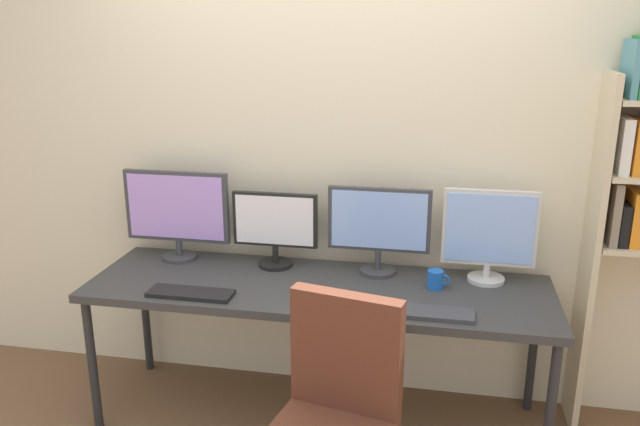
{
  "coord_description": "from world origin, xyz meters",
  "views": [
    {
      "loc": [
        0.55,
        -2.19,
        1.96
      ],
      "look_at": [
        0.0,
        0.65,
        1.09
      ],
      "focal_mm": 35.66,
      "sensor_mm": 36.0,
      "label": 1
    }
  ],
  "objects_px": {
    "desk": "(318,295)",
    "computer_mouse": "(303,295)",
    "monitor_far_right": "(489,234)",
    "monitor_center_left": "(275,226)",
    "coffee_mug": "(436,279)",
    "monitor_center_right": "(379,225)",
    "keyboard_right": "(434,313)",
    "monitor_far_left": "(177,211)",
    "keyboard_left": "(191,293)"
  },
  "relations": [
    {
      "from": "monitor_center_right",
      "to": "keyboard_right",
      "type": "bearing_deg",
      "value": -56.45
    },
    {
      "from": "monitor_center_right",
      "to": "monitor_far_right",
      "type": "distance_m",
      "value": 0.53
    },
    {
      "from": "monitor_center_right",
      "to": "keyboard_right",
      "type": "distance_m",
      "value": 0.58
    },
    {
      "from": "desk",
      "to": "monitor_center_right",
      "type": "distance_m",
      "value": 0.46
    },
    {
      "from": "desk",
      "to": "keyboard_right",
      "type": "bearing_deg",
      "value": -22.33
    },
    {
      "from": "monitor_center_left",
      "to": "coffee_mug",
      "type": "height_order",
      "value": "monitor_center_left"
    },
    {
      "from": "desk",
      "to": "computer_mouse",
      "type": "height_order",
      "value": "computer_mouse"
    },
    {
      "from": "desk",
      "to": "monitor_far_right",
      "type": "xyz_separation_m",
      "value": [
        0.8,
        0.21,
        0.29
      ]
    },
    {
      "from": "keyboard_left",
      "to": "monitor_center_left",
      "type": "bearing_deg",
      "value": 56.45
    },
    {
      "from": "desk",
      "to": "monitor_far_right",
      "type": "relative_size",
      "value": 4.87
    },
    {
      "from": "monitor_far_right",
      "to": "keyboard_left",
      "type": "bearing_deg",
      "value": -161.99
    },
    {
      "from": "coffee_mug",
      "to": "monitor_far_right",
      "type": "bearing_deg",
      "value": 30.44
    },
    {
      "from": "computer_mouse",
      "to": "monitor_center_left",
      "type": "bearing_deg",
      "value": 121.5
    },
    {
      "from": "keyboard_left",
      "to": "coffee_mug",
      "type": "relative_size",
      "value": 3.77
    },
    {
      "from": "desk",
      "to": "monitor_center_right",
      "type": "height_order",
      "value": "monitor_center_right"
    },
    {
      "from": "monitor_far_left",
      "to": "computer_mouse",
      "type": "xyz_separation_m",
      "value": [
        0.76,
        -0.38,
        -0.25
      ]
    },
    {
      "from": "desk",
      "to": "keyboard_right",
      "type": "distance_m",
      "value": 0.61
    },
    {
      "from": "monitor_center_right",
      "to": "coffee_mug",
      "type": "distance_m",
      "value": 0.39
    },
    {
      "from": "desk",
      "to": "computer_mouse",
      "type": "bearing_deg",
      "value": -102.35
    },
    {
      "from": "keyboard_left",
      "to": "computer_mouse",
      "type": "relative_size",
      "value": 4.16
    },
    {
      "from": "desk",
      "to": "monitor_far_left",
      "type": "xyz_separation_m",
      "value": [
        -0.8,
        0.21,
        0.32
      ]
    },
    {
      "from": "coffee_mug",
      "to": "monitor_center_left",
      "type": "bearing_deg",
      "value": 170.25
    },
    {
      "from": "desk",
      "to": "keyboard_left",
      "type": "bearing_deg",
      "value": -157.67
    },
    {
      "from": "monitor_far_left",
      "to": "monitor_center_left",
      "type": "height_order",
      "value": "monitor_far_left"
    },
    {
      "from": "keyboard_left",
      "to": "coffee_mug",
      "type": "bearing_deg",
      "value": 15.03
    },
    {
      "from": "monitor_center_left",
      "to": "keyboard_right",
      "type": "distance_m",
      "value": 0.96
    },
    {
      "from": "monitor_center_left",
      "to": "monitor_far_right",
      "type": "xyz_separation_m",
      "value": [
        1.07,
        0.0,
        0.03
      ]
    },
    {
      "from": "monitor_center_right",
      "to": "computer_mouse",
      "type": "xyz_separation_m",
      "value": [
        -0.3,
        -0.38,
        -0.24
      ]
    },
    {
      "from": "computer_mouse",
      "to": "monitor_center_right",
      "type": "bearing_deg",
      "value": 51.21
    },
    {
      "from": "monitor_far_right",
      "to": "monitor_far_left",
      "type": "bearing_deg",
      "value": 180.0
    },
    {
      "from": "desk",
      "to": "keyboard_right",
      "type": "height_order",
      "value": "keyboard_right"
    },
    {
      "from": "keyboard_left",
      "to": "keyboard_right",
      "type": "xyz_separation_m",
      "value": [
        1.12,
        0.0,
        0.0
      ]
    },
    {
      "from": "desk",
      "to": "monitor_center_left",
      "type": "bearing_deg",
      "value": 141.49
    },
    {
      "from": "monitor_far_left",
      "to": "computer_mouse",
      "type": "bearing_deg",
      "value": -26.24
    },
    {
      "from": "monitor_far_left",
      "to": "keyboard_left",
      "type": "relative_size",
      "value": 1.42
    },
    {
      "from": "monitor_center_right",
      "to": "keyboard_right",
      "type": "height_order",
      "value": "monitor_center_right"
    },
    {
      "from": "monitor_center_right",
      "to": "coffee_mug",
      "type": "bearing_deg",
      "value": -25.92
    },
    {
      "from": "monitor_far_left",
      "to": "monitor_center_right",
      "type": "bearing_deg",
      "value": -0.0
    },
    {
      "from": "desk",
      "to": "keyboard_left",
      "type": "xyz_separation_m",
      "value": [
        -0.56,
        -0.23,
        0.06
      ]
    },
    {
      "from": "monitor_center_right",
      "to": "monitor_far_left",
      "type": "bearing_deg",
      "value": 180.0
    },
    {
      "from": "desk",
      "to": "monitor_far_right",
      "type": "distance_m",
      "value": 0.88
    },
    {
      "from": "monitor_center_left",
      "to": "computer_mouse",
      "type": "bearing_deg",
      "value": -58.5
    },
    {
      "from": "keyboard_left",
      "to": "keyboard_right",
      "type": "height_order",
      "value": "same"
    },
    {
      "from": "desk",
      "to": "monitor_center_left",
      "type": "height_order",
      "value": "monitor_center_left"
    },
    {
      "from": "monitor_center_left",
      "to": "keyboard_right",
      "type": "height_order",
      "value": "monitor_center_left"
    },
    {
      "from": "monitor_center_right",
      "to": "monitor_far_right",
      "type": "xyz_separation_m",
      "value": [
        0.53,
        0.0,
        -0.01
      ]
    },
    {
      "from": "monitor_far_right",
      "to": "keyboard_right",
      "type": "relative_size",
      "value": 1.35
    },
    {
      "from": "monitor_far_left",
      "to": "keyboard_left",
      "type": "height_order",
      "value": "monitor_far_left"
    },
    {
      "from": "monitor_far_left",
      "to": "coffee_mug",
      "type": "relative_size",
      "value": 5.34
    },
    {
      "from": "monitor_far_left",
      "to": "keyboard_right",
      "type": "xyz_separation_m",
      "value": [
        1.36,
        -0.44,
        -0.26
      ]
    }
  ]
}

